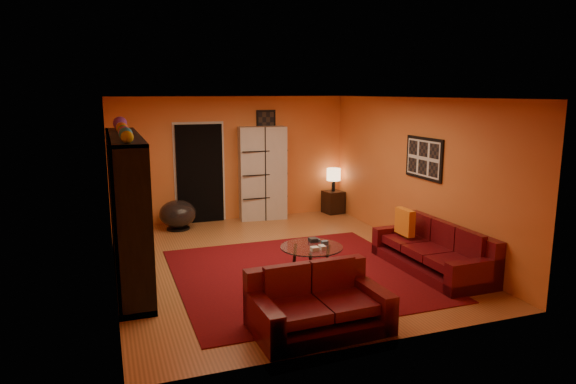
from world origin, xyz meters
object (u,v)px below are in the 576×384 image
object	(u,v)px
loveseat	(316,304)
coffee_table	(311,250)
sofa	(436,252)
bowl_chair	(178,214)
table_lamp	(334,175)
storage_cabinet	(262,173)
side_table	(333,202)
tv	(132,213)
entertainment_unit	(127,208)

from	to	relation	value
loveseat	coffee_table	distance (m)	1.66
sofa	bowl_chair	world-z (taller)	sofa
sofa	table_lamp	size ratio (longest dim) A/B	4.10
storage_cabinet	side_table	distance (m)	1.80
bowl_chair	sofa	bearing A→B (deg)	-47.81
table_lamp	tv	bearing A→B (deg)	-147.53
tv	table_lamp	xyz separation A→B (m)	(4.47, 2.85, -0.14)
tv	entertainment_unit	bearing A→B (deg)	27.21
bowl_chair	loveseat	bearing A→B (deg)	-79.71
coffee_table	storage_cabinet	distance (m)	3.73
storage_cabinet	bowl_chair	size ratio (longest dim) A/B	2.75
tv	storage_cabinet	world-z (taller)	storage_cabinet
tv	loveseat	bearing A→B (deg)	-141.09
storage_cabinet	side_table	size ratio (longest dim) A/B	3.95
sofa	side_table	size ratio (longest dim) A/B	4.21
storage_cabinet	bowl_chair	xyz separation A→B (m)	(-1.85, -0.30, -0.67)
bowl_chair	side_table	world-z (taller)	bowl_chair
table_lamp	loveseat	bearing A→B (deg)	-116.74
tv	side_table	distance (m)	5.36
coffee_table	side_table	bearing A→B (deg)	60.78
storage_cabinet	bowl_chair	world-z (taller)	storage_cabinet
coffee_table	table_lamp	world-z (taller)	table_lamp
sofa	coffee_table	distance (m)	1.95
sofa	storage_cabinet	distance (m)	4.37
tv	coffee_table	world-z (taller)	tv
entertainment_unit	tv	bearing A→B (deg)	-62.79
entertainment_unit	sofa	world-z (taller)	entertainment_unit
sofa	coffee_table	size ratio (longest dim) A/B	2.30
table_lamp	bowl_chair	bearing A→B (deg)	-175.91
entertainment_unit	tv	xyz separation A→B (m)	(0.05, -0.10, -0.05)
tv	storage_cabinet	distance (m)	4.05
entertainment_unit	table_lamp	xyz separation A→B (m)	(4.53, 2.75, -0.18)
entertainment_unit	sofa	xyz separation A→B (m)	(4.41, -1.23, -0.76)
sofa	storage_cabinet	size ratio (longest dim) A/B	1.07
coffee_table	side_table	size ratio (longest dim) A/B	1.83
entertainment_unit	sofa	distance (m)	4.64
loveseat	coffee_table	size ratio (longest dim) A/B	1.70
tv	bowl_chair	distance (m)	2.86
tv	table_lamp	distance (m)	5.31
loveseat	table_lamp	distance (m)	5.81
table_lamp	side_table	bearing A→B (deg)	-90.00
loveseat	storage_cabinet	world-z (taller)	storage_cabinet
entertainment_unit	loveseat	size ratio (longest dim) A/B	1.92
storage_cabinet	sofa	bearing A→B (deg)	-63.62
storage_cabinet	entertainment_unit	bearing A→B (deg)	-130.22
tv	sofa	size ratio (longest dim) A/B	0.47
tv	side_table	bearing A→B (deg)	-57.53
loveseat	side_table	size ratio (longest dim) A/B	3.12
entertainment_unit	table_lamp	bearing A→B (deg)	31.29
table_lamp	entertainment_unit	bearing A→B (deg)	-148.71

